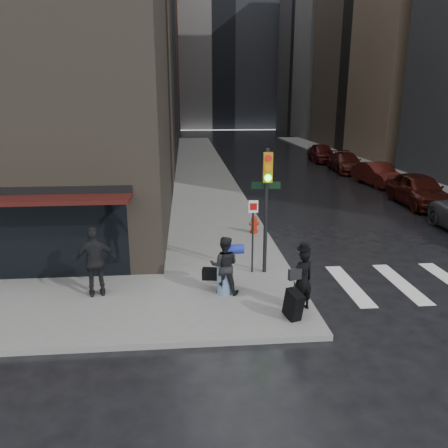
{
  "coord_description": "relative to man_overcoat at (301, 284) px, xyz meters",
  "views": [
    {
      "loc": [
        -1.25,
        -10.58,
        5.29
      ],
      "look_at": [
        -0.02,
        3.39,
        1.3
      ],
      "focal_mm": 35.0,
      "sensor_mm": 36.0,
      "label": 1
    }
  ],
  "objects": [
    {
      "name": "parked_car_3",
      "position": [
        9.42,
        22.51,
        -0.18
      ],
      "size": [
        2.34,
        5.05,
        1.43
      ],
      "primitive_type": "imported",
      "rotation": [
        0.0,
        0.0,
        -0.07
      ],
      "color": "#3A110B",
      "rests_on": "ground"
    },
    {
      "name": "parked_car_4",
      "position": [
        9.27,
        28.09,
        -0.1
      ],
      "size": [
        2.11,
        4.73,
        1.58
      ],
      "primitive_type": "imported",
      "rotation": [
        0.0,
        0.0,
        -0.05
      ],
      "color": "#450D0E",
      "rests_on": "ground"
    },
    {
      "name": "parked_car_1",
      "position": [
        9.2,
        11.36,
        -0.06
      ],
      "size": [
        2.26,
        5.0,
        1.66
      ],
      "primitive_type": "imported",
      "rotation": [
        0.0,
        0.0,
        -0.06
      ],
      "color": "#3A100B",
      "rests_on": "ground"
    },
    {
      "name": "man_greycoat",
      "position": [
        -5.25,
        1.39,
        0.23
      ],
      "size": [
        1.21,
        0.72,
        1.94
      ],
      "rotation": [
        0.0,
        0.0,
        3.37
      ],
      "color": "black",
      "rests_on": "ground"
    },
    {
      "name": "parked_car_2",
      "position": [
        9.46,
        16.94,
        -0.18
      ],
      "size": [
        1.93,
        4.47,
        1.43
      ],
      "primitive_type": "imported",
      "rotation": [
        0.0,
        0.0,
        0.1
      ],
      "color": "#40100C",
      "rests_on": "ground"
    },
    {
      "name": "man_jeans",
      "position": [
        -1.8,
        1.23,
        0.08
      ],
      "size": [
        1.15,
        0.76,
        1.64
      ],
      "rotation": [
        0.0,
        0.0,
        2.98
      ],
      "color": "black",
      "rests_on": "ground"
    },
    {
      "name": "bldg_distant",
      "position": [
        4.47,
        78.76,
        15.11
      ],
      "size": [
        40.0,
        12.0,
        32.0
      ],
      "primitive_type": "cube",
      "color": "slate",
      "rests_on": "ground"
    },
    {
      "name": "ground",
      "position": [
        -1.53,
        0.76,
        -0.89
      ],
      "size": [
        140.0,
        140.0,
        0.0
      ],
      "primitive_type": "plane",
      "color": "black",
      "rests_on": "ground"
    },
    {
      "name": "bldg_right_far",
      "position": [
        24.47,
        58.76,
        11.61
      ],
      "size": [
        22.0,
        20.0,
        25.0
      ],
      "primitive_type": "cube",
      "color": "slate",
      "rests_on": "ground"
    },
    {
      "name": "sidewalk_left",
      "position": [
        -1.53,
        27.76,
        -0.82
      ],
      "size": [
        4.0,
        50.0,
        0.15
      ],
      "primitive_type": "cube",
      "color": "slate",
      "rests_on": "ground"
    },
    {
      "name": "man_overcoat",
      "position": [
        0.0,
        0.0,
        0.0
      ],
      "size": [
        0.9,
        1.12,
        1.78
      ],
      "rotation": [
        0.0,
        0.0,
        3.47
      ],
      "color": "black",
      "rests_on": "ground"
    },
    {
      "name": "bldg_left_far",
      "position": [
        -14.53,
        62.76,
        12.11
      ],
      "size": [
        22.0,
        20.0,
        26.0
      ],
      "primitive_type": "cube",
      "color": "brown",
      "rests_on": "ground"
    },
    {
      "name": "traffic_light",
      "position": [
        -0.46,
        2.57,
        1.71
      ],
      "size": [
        0.95,
        0.46,
        3.81
      ],
      "rotation": [
        0.0,
        0.0,
        -0.07
      ],
      "color": "black",
      "rests_on": "ground"
    },
    {
      "name": "sidewalk_right",
      "position": [
        11.97,
        27.76,
        -0.82
      ],
      "size": [
        3.0,
        50.0,
        0.15
      ],
      "primitive_type": "cube",
      "color": "slate",
      "rests_on": "ground"
    },
    {
      "name": "fire_hydrant",
      "position": [
        -0.11,
        6.78,
        -0.43
      ],
      "size": [
        0.39,
        0.31,
        0.7
      ],
      "rotation": [
        0.0,
        0.0,
        0.06
      ],
      "color": "#A21E0A",
      "rests_on": "ground"
    }
  ]
}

